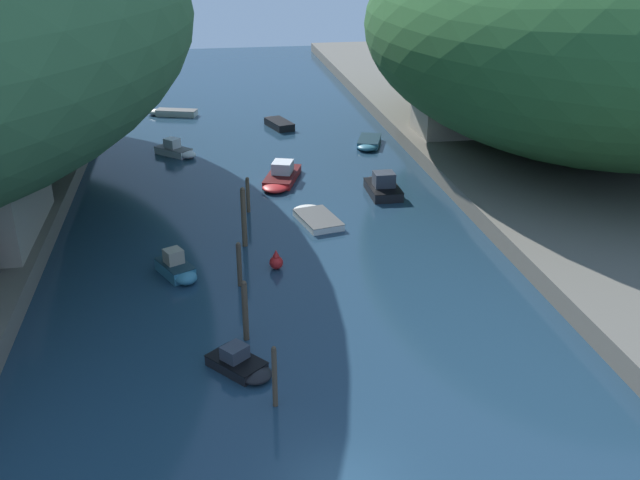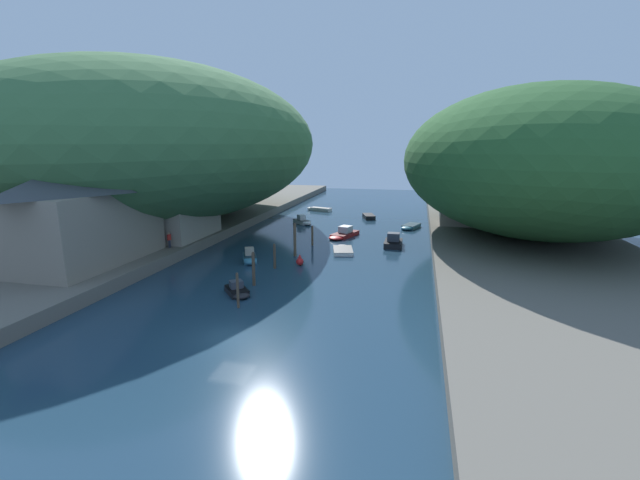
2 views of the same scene
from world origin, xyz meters
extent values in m
plane|color=#1E384C|center=(0.00, 30.00, 0.00)|extent=(130.00, 130.00, 0.00)
cube|color=#666056|center=(24.18, 30.00, 0.59)|extent=(22.00, 120.00, 1.19)
ellipsoid|color=#285628|center=(25.28, 34.44, 10.17)|extent=(32.07, 44.90, 17.95)
cube|color=gray|center=(17.15, 38.77, 2.78)|extent=(5.48, 5.03, 3.18)
pyramid|color=brown|center=(17.15, 38.77, 5.29)|extent=(5.92, 5.44, 1.84)
cube|color=teal|center=(-5.84, 17.53, 0.34)|extent=(2.31, 2.87, 0.69)
ellipsoid|color=teal|center=(-5.28, 16.38, 0.34)|extent=(1.68, 1.70, 0.69)
cube|color=#132A33|center=(-5.84, 17.53, 0.70)|extent=(2.35, 2.92, 0.03)
cube|color=#9E937F|center=(-5.88, 17.60, 1.10)|extent=(1.22, 1.21, 0.82)
cube|color=red|center=(1.89, 32.31, 0.25)|extent=(3.44, 5.05, 0.51)
ellipsoid|color=red|center=(1.14, 30.12, 0.25)|extent=(2.59, 2.82, 0.51)
cube|color=#450A0A|center=(1.89, 32.31, 0.52)|extent=(3.50, 5.15, 0.03)
cube|color=silver|center=(1.94, 32.45, 0.95)|extent=(1.88, 2.00, 0.89)
cube|color=black|center=(8.64, 28.00, 0.33)|extent=(2.08, 3.75, 0.65)
ellipsoid|color=black|center=(8.65, 29.86, 0.33)|extent=(1.96, 1.88, 0.65)
cube|color=black|center=(8.64, 28.00, 0.67)|extent=(2.12, 3.82, 0.03)
cube|color=#333842|center=(8.63, 27.88, 1.17)|extent=(1.45, 1.32, 1.04)
cube|color=black|center=(3.39, 47.23, 0.33)|extent=(2.61, 3.95, 0.65)
ellipsoid|color=black|center=(2.84, 48.96, 0.33)|extent=(1.99, 2.19, 0.65)
cube|color=black|center=(3.39, 47.23, 0.67)|extent=(2.66, 4.03, 0.03)
cube|color=teal|center=(10.53, 40.35, 0.27)|extent=(2.83, 3.87, 0.54)
ellipsoid|color=teal|center=(9.95, 38.71, 0.27)|extent=(2.16, 2.20, 0.54)
cube|color=#132A33|center=(10.53, 40.35, 0.56)|extent=(2.88, 3.95, 0.03)
cube|color=silver|center=(3.17, 23.52, 0.21)|extent=(2.90, 4.09, 0.42)
ellipsoid|color=silver|center=(2.76, 25.33, 0.21)|extent=(2.38, 2.26, 0.42)
cube|color=#504E4A|center=(3.17, 23.52, 0.43)|extent=(2.95, 4.17, 0.03)
cube|color=black|center=(-3.06, 7.83, 0.24)|extent=(2.73, 2.87, 0.48)
ellipsoid|color=black|center=(-2.25, 6.86, 0.24)|extent=(1.87, 1.85, 0.48)
cube|color=black|center=(-3.06, 7.83, 0.49)|extent=(2.79, 2.93, 0.03)
cube|color=#333842|center=(-3.11, 7.89, 0.80)|extent=(1.35, 1.33, 0.65)
cube|color=silver|center=(-6.30, 53.52, 0.29)|extent=(4.23, 2.53, 0.58)
ellipsoid|color=silver|center=(-8.20, 54.14, 0.29)|extent=(2.30, 1.84, 0.58)
cube|color=#504E4A|center=(-6.30, 53.52, 0.60)|extent=(4.32, 2.58, 0.03)
cube|color=white|center=(-6.35, 40.17, 0.29)|extent=(3.21, 3.16, 0.58)
ellipsoid|color=white|center=(-5.24, 39.10, 0.29)|extent=(2.04, 2.04, 0.58)
cube|color=#525252|center=(-6.35, 40.17, 0.59)|extent=(3.27, 3.22, 0.03)
cube|color=silver|center=(-6.42, 40.24, 0.98)|extent=(1.46, 1.46, 0.81)
cylinder|color=#4C3D2D|center=(-1.67, 4.98, 1.33)|extent=(0.21, 0.21, 2.67)
sphere|color=#4C3D2D|center=(-1.67, 4.98, 2.71)|extent=(0.19, 0.19, 0.19)
cylinder|color=#4C3D2D|center=(-2.46, 10.19, 1.45)|extent=(0.28, 0.28, 2.90)
sphere|color=#4C3D2D|center=(-2.46, 10.19, 2.96)|extent=(0.25, 0.25, 0.25)
cylinder|color=#4C3D2D|center=(-2.39, 15.65, 1.19)|extent=(0.26, 0.26, 2.38)
sphere|color=#4C3D2D|center=(-2.39, 15.65, 2.44)|extent=(0.24, 0.24, 0.24)
cylinder|color=brown|center=(-1.77, 20.76, 1.77)|extent=(0.31, 0.31, 3.55)
sphere|color=brown|center=(-1.77, 20.76, 3.61)|extent=(0.28, 0.28, 0.28)
cylinder|color=brown|center=(-1.14, 26.24, 1.15)|extent=(0.25, 0.25, 2.31)
sphere|color=brown|center=(-1.14, 26.24, 2.36)|extent=(0.23, 0.23, 0.23)
sphere|color=red|center=(-0.25, 17.35, 0.39)|extent=(0.78, 0.78, 0.78)
cone|color=red|center=(-0.25, 17.35, 0.97)|extent=(0.39, 0.39, 0.39)
camera|label=1|loc=(-3.82, -18.57, 17.92)|focal=40.00mm
camera|label=2|loc=(11.35, -23.60, 12.25)|focal=24.00mm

